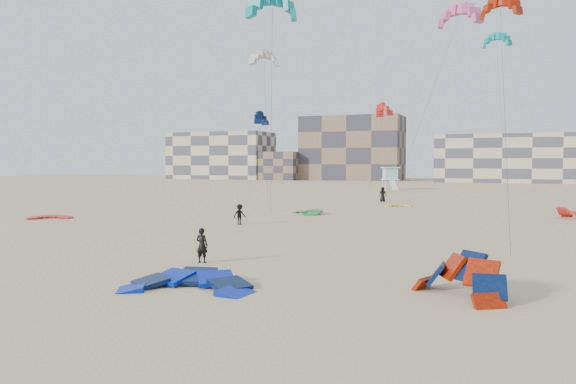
% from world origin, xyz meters
% --- Properties ---
extents(ground, '(320.00, 320.00, 0.00)m').
position_xyz_m(ground, '(0.00, 0.00, 0.00)').
color(ground, tan).
rests_on(ground, ground).
extents(kite_ground_blue, '(5.83, 6.04, 2.04)m').
position_xyz_m(kite_ground_blue, '(-0.96, -3.23, 0.00)').
color(kite_ground_blue, '#0006DA').
rests_on(kite_ground_blue, ground).
extents(kite_ground_orange, '(5.48, 5.47, 3.90)m').
position_xyz_m(kite_ground_orange, '(9.12, -0.77, 0.00)').
color(kite_ground_orange, red).
rests_on(kite_ground_orange, ground).
extents(kite_ground_red, '(4.74, 4.79, 0.61)m').
position_xyz_m(kite_ground_red, '(-26.97, 16.39, 0.00)').
color(kite_ground_red, red).
rests_on(kite_ground_red, ground).
extents(kite_ground_green, '(5.24, 5.22, 1.49)m').
position_xyz_m(kite_ground_green, '(-7.11, 28.75, 0.00)').
color(kite_ground_green, '#1A7724').
rests_on(kite_ground_green, ground).
extents(kite_ground_red_far, '(4.42, 4.32, 3.01)m').
position_xyz_m(kite_ground_red_far, '(16.26, 33.14, 0.00)').
color(kite_ground_red_far, red).
rests_on(kite_ground_red_far, ground).
extents(kite_ground_yellow, '(3.29, 3.41, 0.53)m').
position_xyz_m(kite_ground_yellow, '(-0.50, 41.32, 0.00)').
color(kite_ground_yellow, gold).
rests_on(kite_ground_yellow, ground).
extents(kitesurfer_main, '(0.64, 0.43, 1.75)m').
position_xyz_m(kitesurfer_main, '(-3.32, 2.03, 0.87)').
color(kitesurfer_main, black).
rests_on(kitesurfer_main, ground).
extents(kitesurfer_c, '(1.14, 1.22, 1.65)m').
position_xyz_m(kitesurfer_c, '(-9.10, 18.09, 0.83)').
color(kitesurfer_c, black).
rests_on(kitesurfer_c, ground).
extents(kitesurfer_e, '(1.09, 0.91, 1.89)m').
position_xyz_m(kitesurfer_e, '(-3.69, 48.00, 0.95)').
color(kitesurfer_e, black).
rests_on(kitesurfer_e, ground).
extents(kite_fly_teal_a, '(5.06, 6.49, 16.42)m').
position_xyz_m(kite_fly_teal_a, '(-5.45, 16.21, 16.25)').
color(kite_fly_teal_a, '#088E9A').
rests_on(kite_fly_teal_a, ground).
extents(kite_fly_orange, '(4.25, 30.89, 19.01)m').
position_xyz_m(kite_fly_orange, '(9.98, 32.39, 18.78)').
color(kite_fly_orange, red).
rests_on(kite_fly_orange, ground).
extents(kite_fly_grey, '(5.38, 8.43, 16.65)m').
position_xyz_m(kite_fly_grey, '(-14.18, 34.81, 16.24)').
color(kite_fly_grey, silver).
rests_on(kite_fly_grey, ground).
extents(kite_fly_pink, '(10.62, 6.63, 21.90)m').
position_xyz_m(kite_fly_pink, '(5.59, 43.82, 21.19)').
color(kite_fly_pink, '#E05B91').
rests_on(kite_fly_pink, ground).
extents(kite_fly_navy, '(4.30, 11.38, 11.31)m').
position_xyz_m(kite_fly_navy, '(-21.96, 51.51, 11.12)').
color(kite_fly_navy, '#071846').
rests_on(kite_fly_navy, ground).
extents(kite_fly_teal_b, '(4.31, 5.30, 21.82)m').
position_xyz_m(kite_fly_teal_b, '(9.28, 60.38, 21.52)').
color(kite_fly_teal_b, '#088E9A').
rests_on(kite_fly_teal_b, ground).
extents(kite_fly_red, '(5.15, 5.12, 12.69)m').
position_xyz_m(kite_fly_red, '(-5.51, 57.06, 12.24)').
color(kite_fly_red, red).
rests_on(kite_fly_red, ground).
extents(lifeguard_tower_far, '(3.88, 6.19, 4.15)m').
position_xyz_m(lifeguard_tower_far, '(-8.78, 79.63, 2.06)').
color(lifeguard_tower_far, white).
rests_on(lifeguard_tower_far, ground).
extents(condo_west_a, '(30.00, 15.00, 14.00)m').
position_xyz_m(condo_west_a, '(-70.00, 130.00, 7.00)').
color(condo_west_a, '#C8B893').
rests_on(condo_west_a, ground).
extents(condo_west_b, '(28.00, 14.00, 18.00)m').
position_xyz_m(condo_west_b, '(-30.00, 134.00, 9.00)').
color(condo_west_b, '#795F49').
rests_on(condo_west_b, ground).
extents(condo_mid, '(32.00, 16.00, 12.00)m').
position_xyz_m(condo_mid, '(10.00, 130.00, 6.00)').
color(condo_mid, '#C8B893').
rests_on(condo_mid, ground).
extents(condo_fill_left, '(12.00, 10.00, 8.00)m').
position_xyz_m(condo_fill_left, '(-50.00, 128.00, 4.00)').
color(condo_fill_left, '#795F49').
rests_on(condo_fill_left, ground).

